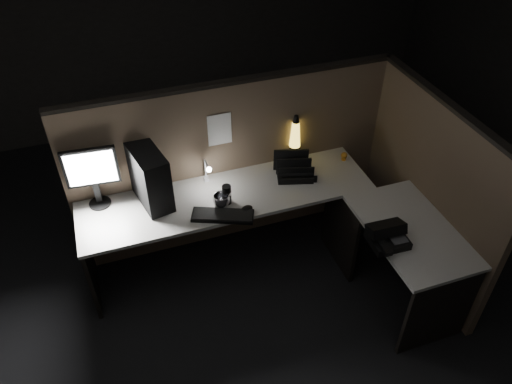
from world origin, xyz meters
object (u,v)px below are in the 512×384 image
object	(u,v)px
pc_tower	(149,177)
lava_lamp	(295,141)
monitor	(92,172)
keyboard	(223,216)
desk_phone	(387,236)

from	to	relation	value
pc_tower	lava_lamp	distance (m)	1.24
monitor	keyboard	bearing A→B (deg)	-23.60
monitor	lava_lamp	distance (m)	1.63
monitor	lava_lamp	size ratio (longest dim) A/B	1.17
monitor	lava_lamp	world-z (taller)	monitor
keyboard	lava_lamp	bearing A→B (deg)	55.85
pc_tower	keyboard	distance (m)	0.62
monitor	desk_phone	bearing A→B (deg)	-25.26
lava_lamp	desk_phone	distance (m)	1.16
monitor	keyboard	xyz separation A→B (m)	(0.85, -0.46, -0.29)
desk_phone	keyboard	bearing A→B (deg)	150.96
monitor	lava_lamp	bearing A→B (deg)	6.74
desk_phone	lava_lamp	bearing A→B (deg)	103.98
pc_tower	monitor	bearing A→B (deg)	153.89
keyboard	desk_phone	size ratio (longest dim) A/B	1.64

